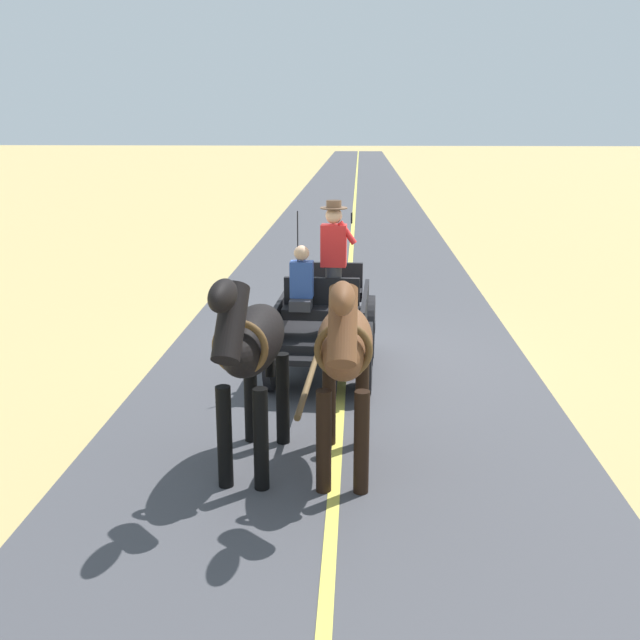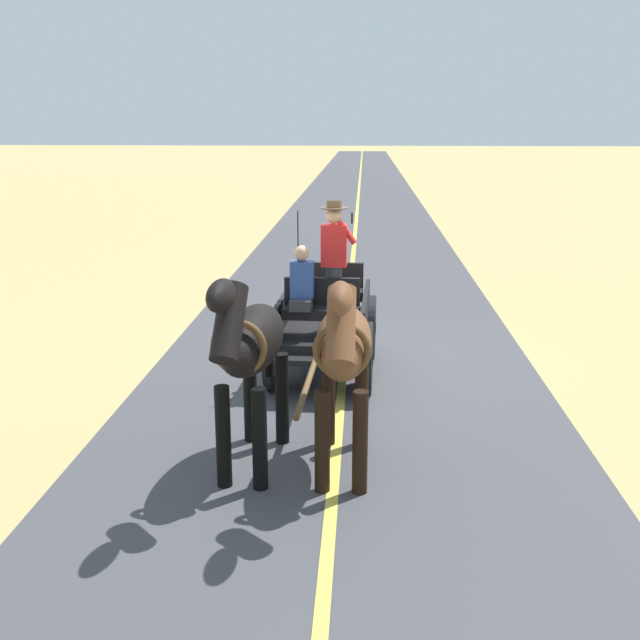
% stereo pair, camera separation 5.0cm
% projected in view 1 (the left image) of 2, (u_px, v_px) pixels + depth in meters
% --- Properties ---
extents(ground_plane, '(200.00, 200.00, 0.00)m').
position_uv_depth(ground_plane, '(343.00, 361.00, 11.15)').
color(ground_plane, tan).
extents(road_surface, '(5.60, 160.00, 0.01)m').
position_uv_depth(road_surface, '(343.00, 361.00, 11.15)').
color(road_surface, '#424247').
rests_on(road_surface, ground).
extents(road_centre_stripe, '(0.12, 160.00, 0.00)m').
position_uv_depth(road_centre_stripe, '(343.00, 360.00, 11.15)').
color(road_centre_stripe, '#DBCC4C').
rests_on(road_centre_stripe, road_surface).
extents(horse_drawn_carriage, '(1.50, 4.51, 2.50)m').
position_uv_depth(horse_drawn_carriage, '(324.00, 319.00, 10.37)').
color(horse_drawn_carriage, black).
rests_on(horse_drawn_carriage, ground).
extents(horse_near_side, '(0.57, 2.13, 2.21)m').
position_uv_depth(horse_near_side, '(344.00, 349.00, 7.29)').
color(horse_near_side, brown).
rests_on(horse_near_side, ground).
extents(horse_off_side, '(0.70, 2.14, 2.21)m').
position_uv_depth(horse_off_side, '(251.00, 347.00, 7.37)').
color(horse_off_side, black).
rests_on(horse_off_side, ground).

